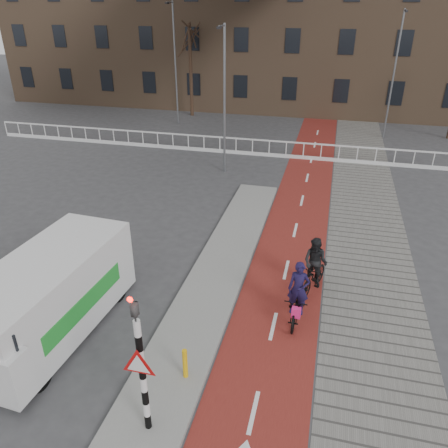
# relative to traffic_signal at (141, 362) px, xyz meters

# --- Properties ---
(ground) EXTENTS (120.00, 120.00, 0.00)m
(ground) POSITION_rel_traffic_signal_xyz_m (0.60, 2.02, -1.99)
(ground) COLOR #38383A
(ground) RESTS_ON ground
(bike_lane) EXTENTS (2.50, 60.00, 0.01)m
(bike_lane) POSITION_rel_traffic_signal_xyz_m (2.10, 12.02, -1.98)
(bike_lane) COLOR maroon
(bike_lane) RESTS_ON ground
(sidewalk) EXTENTS (3.00, 60.00, 0.01)m
(sidewalk) POSITION_rel_traffic_signal_xyz_m (4.90, 12.02, -1.98)
(sidewalk) COLOR slate
(sidewalk) RESTS_ON ground
(curb_island) EXTENTS (1.80, 16.00, 0.12)m
(curb_island) POSITION_rel_traffic_signal_xyz_m (-0.10, 6.02, -1.93)
(curb_island) COLOR gray
(curb_island) RESTS_ON ground
(traffic_signal) EXTENTS (0.80, 0.80, 3.68)m
(traffic_signal) POSITION_rel_traffic_signal_xyz_m (0.00, 0.00, 0.00)
(traffic_signal) COLOR black
(traffic_signal) RESTS_ON curb_island
(bollard) EXTENTS (0.12, 0.12, 0.82)m
(bollard) POSITION_rel_traffic_signal_xyz_m (0.32, 1.55, -1.46)
(bollard) COLOR #EBAF0D
(bollard) RESTS_ON curb_island
(cyclist_near) EXTENTS (0.68, 1.82, 1.88)m
(cyclist_near) POSITION_rel_traffic_signal_xyz_m (2.69, 4.50, -1.35)
(cyclist_near) COLOR black
(cyclist_near) RESTS_ON bike_lane
(cyclist_far) EXTENTS (1.05, 1.78, 1.86)m
(cyclist_far) POSITION_rel_traffic_signal_xyz_m (3.05, 6.04, -1.21)
(cyclist_far) COLOR black
(cyclist_far) RESTS_ON bike_lane
(van) EXTENTS (2.47, 5.45, 2.29)m
(van) POSITION_rel_traffic_signal_xyz_m (-3.76, 2.34, -0.78)
(van) COLOR silver
(van) RESTS_ON ground
(railing) EXTENTS (28.00, 0.10, 0.99)m
(railing) POSITION_rel_traffic_signal_xyz_m (-4.40, 19.02, -1.68)
(railing) COLOR silver
(railing) RESTS_ON ground
(townhouse_row) EXTENTS (46.00, 10.00, 15.90)m
(townhouse_row) POSITION_rel_traffic_signal_xyz_m (-2.40, 34.02, 5.82)
(townhouse_row) COLOR #7F6047
(townhouse_row) RESTS_ON ground
(tree_mid) EXTENTS (0.26, 0.26, 6.75)m
(tree_mid) POSITION_rel_traffic_signal_xyz_m (-8.01, 27.81, 1.39)
(tree_mid) COLOR black
(tree_mid) RESTS_ON ground
(streetlight_near) EXTENTS (0.12, 0.12, 7.31)m
(streetlight_near) POSITION_rel_traffic_signal_xyz_m (-2.33, 15.93, 1.67)
(streetlight_near) COLOR slate
(streetlight_near) RESTS_ON ground
(streetlight_left) EXTENTS (0.12, 0.12, 8.23)m
(streetlight_left) POSITION_rel_traffic_signal_xyz_m (-8.22, 25.07, 2.13)
(streetlight_left) COLOR slate
(streetlight_left) RESTS_ON ground
(streetlight_right) EXTENTS (0.12, 0.12, 7.84)m
(streetlight_right) POSITION_rel_traffic_signal_xyz_m (6.46, 24.97, 1.93)
(streetlight_right) COLOR slate
(streetlight_right) RESTS_ON ground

